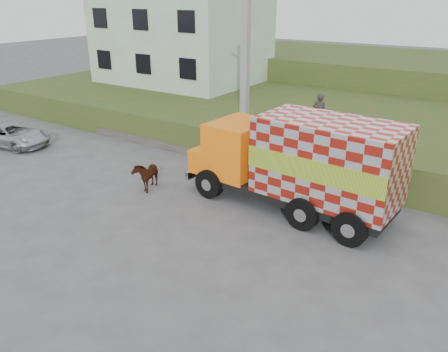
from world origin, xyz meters
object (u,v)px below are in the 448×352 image
Objects in this scene: utility_pole at (245,72)px; pedestrian at (319,113)px; cow at (147,174)px; cargo_truck at (300,163)px; suv at (11,135)px.

pedestrian is at bearing 30.37° from utility_pole.
cow is at bearing -111.14° from utility_pole.
pedestrian is (4.52, 6.11, 1.78)m from cow.
cow is at bearing -160.00° from cargo_truck.
cow is 7.81m from pedestrian.
cow is (-1.73, -4.48, -3.48)m from utility_pole.
pedestrian is (13.84, 5.97, 1.80)m from suv.
suv is (-11.05, -4.34, -3.51)m from utility_pole.
cargo_truck reaches higher than cow.
cow is at bearing 54.32° from pedestrian.
suv is at bearing 24.16° from pedestrian.
cargo_truck reaches higher than suv.
utility_pole is at bearing 49.79° from cow.
suv is at bearing -158.56° from utility_pole.
cow reaches higher than suv.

